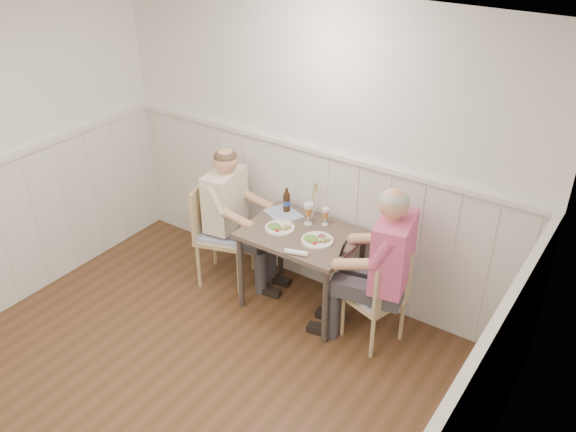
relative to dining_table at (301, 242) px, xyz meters
The scene contains 15 objects.
room_shell 2.04m from the dining_table, 94.24° to the right, with size 4.04×4.54×2.60m.
wainscot 1.16m from the dining_table, 96.75° to the right, with size 4.00×4.49×1.34m.
dining_table is the anchor object (origin of this frame).
chair_right 0.79m from the dining_table, ahead, with size 0.49×0.49×0.83m.
chair_left 0.87m from the dining_table, behind, with size 0.57×0.57×0.96m.
man_in_pink 0.79m from the dining_table, ahead, with size 0.71×0.51×1.42m.
diner_cream 0.77m from the dining_table, behind, with size 0.65×0.45×1.33m.
plate_man 0.22m from the dining_table, 16.90° to the right, with size 0.26×0.26×0.07m.
plate_diner 0.24m from the dining_table, 161.64° to the right, with size 0.25×0.25×0.06m.
beer_glass_a 0.31m from the dining_table, 65.30° to the left, with size 0.06×0.06×0.16m.
beer_glass_b 0.27m from the dining_table, 100.40° to the left, with size 0.08×0.08×0.19m.
beer_bottle 0.42m from the dining_table, 143.37° to the left, with size 0.06×0.06×0.22m.
rolled_napkin 0.36m from the dining_table, 63.95° to the right, with size 0.19×0.10×0.04m.
grass_vase 0.39m from the dining_table, 104.46° to the left, with size 0.04×0.04×0.34m.
gingham_mat 0.36m from the dining_table, 150.56° to the left, with size 0.37×0.34×0.01m.
Camera 1 is at (2.45, -1.78, 3.37)m, focal length 38.00 mm.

